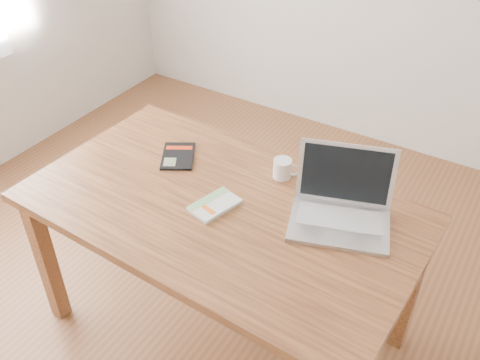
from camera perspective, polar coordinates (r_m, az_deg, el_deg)
The scene contains 6 objects.
room at distance 1.75m, azimuth -5.24°, elevation 12.55°, with size 4.04×4.04×2.70m.
desk at distance 2.14m, azimuth -1.99°, elevation -4.46°, with size 1.57×0.94×0.75m.
white_guidebook at distance 2.07m, azimuth -2.73°, elevation -2.68°, with size 0.16×0.21×0.02m.
black_guidebook at distance 2.35m, azimuth -6.63°, elevation 2.56°, with size 0.22×0.25×0.01m.
laptop at distance 2.02m, azimuth 10.78°, elevation -2.77°, with size 0.44×0.40×0.26m.
coffee_mug at distance 2.20m, azimuth 4.61°, elevation 1.26°, with size 0.11×0.08×0.08m.
Camera 1 is at (0.90, -1.27, 2.08)m, focal length 40.00 mm.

